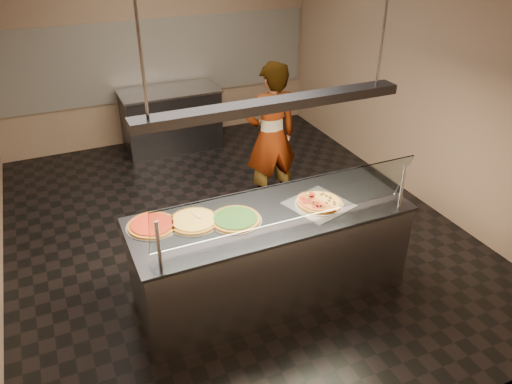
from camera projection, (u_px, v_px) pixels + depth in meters
name	position (u px, v px, depth m)	size (l,w,h in m)	color
ground	(231.00, 228.00, 5.97)	(5.00, 6.00, 0.02)	black
wall_back	(157.00, 45.00, 7.61)	(5.00, 0.02, 3.00)	#92785E
wall_front	(420.00, 275.00, 2.83)	(5.00, 0.02, 3.00)	#92785E
wall_right	(419.00, 79.00, 6.11)	(0.02, 6.00, 3.00)	#92785E
tile_band	(158.00, 59.00, 7.69)	(4.90, 0.02, 1.20)	silver
serving_counter	(270.00, 255.00, 4.71)	(2.55, 0.94, 0.93)	#B7B7BC
sneeze_guard	(289.00, 203.00, 4.06)	(2.31, 0.18, 0.54)	#B7B7BC
perforated_tray	(319.00, 204.00, 4.61)	(0.63, 0.63, 0.01)	silver
half_pizza_pepperoni	(309.00, 203.00, 4.56)	(0.32, 0.46, 0.05)	brown
half_pizza_sausage	(329.00, 200.00, 4.64)	(0.32, 0.46, 0.04)	brown
pizza_spinach	(235.00, 219.00, 4.37)	(0.47, 0.47, 0.03)	silver
pizza_cheese	(194.00, 220.00, 4.35)	(0.47, 0.47, 0.03)	silver
pizza_tomato	(152.00, 225.00, 4.29)	(0.45, 0.45, 0.03)	silver
pizza_spatula	(202.00, 216.00, 4.39)	(0.22, 0.22, 0.02)	#B7B7BC
prep_table	(171.00, 119.00, 7.76)	(1.48, 0.74, 0.93)	#333338
worker	(271.00, 137.00, 6.01)	(0.67, 0.44, 1.84)	#403C4A
heat_lamp_housing	(273.00, 105.00, 3.98)	(2.30, 0.18, 0.08)	#333338
lamp_rod_left	(140.00, 48.00, 3.36)	(0.02, 0.02, 1.01)	#B7B7BC
lamp_rod_right	(384.00, 24.00, 4.06)	(0.02, 0.02, 1.01)	#B7B7BC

